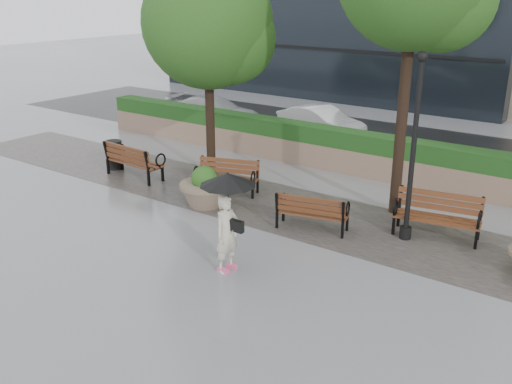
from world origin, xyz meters
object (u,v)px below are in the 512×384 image
Objects in this scene: bench_0 at (134,168)px; car_left at (215,111)px; bench_3 at (436,225)px; car_right at (321,122)px; trash_bin at (114,156)px; planter_left at (205,191)px; lamppost at (412,161)px; pedestrian at (227,213)px; bench_2 at (312,219)px; bench_1 at (227,184)px.

car_left is (-2.57, 7.08, 0.29)m from bench_0.
bench_3 is 9.79m from car_right.
planter_left is at bearing -10.65° from trash_bin.
lamppost is at bearing -173.95° from bench_0.
lamppost reaches higher than car_left.
car_left is 13.54m from pedestrian.
car_right is at bearing -75.54° from bench_2.
pedestrian is at bearing -148.48° from car_right.
bench_3 is at bearing -171.14° from bench_0.
bench_3 is 10.52m from trash_bin.
car_left is 1.11× the size of car_right.
planter_left is 0.36× the size of car_right.
bench_0 is 0.49× the size of car_left.
planter_left is at bearing -150.30° from car_left.
planter_left is at bearing -101.07° from bench_1.
car_right is (2.24, 7.86, 0.30)m from bench_0.
planter_left is 1.52× the size of trash_bin.
bench_0 is at bearing -168.29° from car_left.
trash_bin is at bearing 166.94° from car_right.
trash_bin is (-7.85, 0.57, 0.17)m from bench_2.
car_left is (-9.20, 7.38, 0.33)m from bench_2.
bench_1 is 5.70m from lamppost.
bench_0 is 9.32m from bench_3.
bench_3 reaches higher than bench_2.
bench_1 is at bearing 3.90° from trash_bin.
bench_3 is 1.53× the size of planter_left.
bench_0 is at bearing 175.60° from car_right.
bench_1 is at bearing 179.73° from lamppost.
lamppost is (-0.56, -0.49, 1.63)m from bench_3.
bench_0 is at bearing 170.97° from bench_1.
pedestrian is (2.84, -2.57, 0.86)m from planter_left.
bench_1 is at bearing -28.37° from bench_2.
trash_bin is 8.34m from car_right.
lamppost is at bearing -19.46° from bench_1.
trash_bin is 10.05m from lamppost.
bench_3 is 0.48× the size of lamppost.
bench_0 is 8.87m from lamppost.
trash_bin is 0.20× the size of lamppost.
car_right is at bearing 131.52° from lamppost.
car_right reaches higher than trash_bin.
bench_1 is at bearing 174.44° from bench_3.
car_left is at bearing 127.96° from planter_left.
bench_1 reaches higher than trash_bin.
car_right is 1.76× the size of pedestrian.
bench_0 reaches higher than bench_2.
bench_2 is at bearing -33.77° from bench_1.
car_right is at bearing -89.04° from car_left.
pedestrian is at bearing -123.35° from lamppost.
bench_0 is at bearing 176.46° from bench_3.
planter_left is (-3.21, -0.30, 0.17)m from bench_2.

